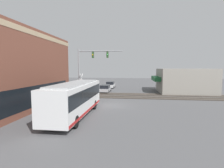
{
  "coord_description": "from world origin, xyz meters",
  "views": [
    {
      "loc": [
        -21.36,
        -2.85,
        4.63
      ],
      "look_at": [
        5.36,
        0.66,
        2.16
      ],
      "focal_mm": 28.0,
      "sensor_mm": 36.0,
      "label": 1
    }
  ],
  "objects": [
    {
      "name": "brick_building",
      "position": [
        -3.23,
        11.63,
        4.38
      ],
      "size": [
        16.65,
        8.34,
        8.76
      ],
      "color": "brown",
      "rests_on": "ground"
    },
    {
      "name": "traffic_signal_gantry",
      "position": [
        4.21,
        3.84,
        5.38
      ],
      "size": [
        0.42,
        6.67,
        7.52
      ],
      "color": "gray",
      "rests_on": "ground"
    },
    {
      "name": "city_bus",
      "position": [
        -5.37,
        2.8,
        1.78
      ],
      "size": [
        10.35,
        2.59,
        3.24
      ],
      "color": "white",
      "rests_on": "ground"
    },
    {
      "name": "parked_car_silver",
      "position": [
        11.61,
        2.8,
        0.66
      ],
      "size": [
        4.55,
        1.82,
        1.41
      ],
      "color": "#B7B7BC",
      "rests_on": "ground"
    },
    {
      "name": "rail_track_near",
      "position": [
        6.0,
        0.0,
        0.03
      ],
      "size": [
        2.6,
        60.0,
        0.15
      ],
      "color": "#332D28",
      "rests_on": "ground"
    },
    {
      "name": "pedestrian_at_crossing",
      "position": [
        3.76,
        4.52,
        0.91
      ],
      "size": [
        0.34,
        0.34,
        1.77
      ],
      "color": "black",
      "rests_on": "ground"
    },
    {
      "name": "rail_track_far",
      "position": [
        9.2,
        0.0,
        0.03
      ],
      "size": [
        2.6,
        60.0,
        0.15
      ],
      "color": "#332D28",
      "rests_on": "ground"
    },
    {
      "name": "crossing_signal",
      "position": [
        4.39,
        5.24,
        2.3
      ],
      "size": [
        1.41,
        1.18,
        3.81
      ],
      "color": "gray",
      "rests_on": "ground"
    },
    {
      "name": "parked_car_white",
      "position": [
        18.87,
        2.8,
        0.7
      ],
      "size": [
        4.59,
        1.82,
        1.51
      ],
      "color": "silver",
      "rests_on": "ground"
    },
    {
      "name": "shop_building",
      "position": [
        13.52,
        -12.08,
        2.26
      ],
      "size": [
        9.58,
        10.48,
        4.51
      ],
      "color": "gray",
      "rests_on": "ground"
    },
    {
      "name": "ground_plane",
      "position": [
        0.0,
        0.0,
        0.0
      ],
      "size": [
        120.0,
        120.0,
        0.0
      ],
      "primitive_type": "plane",
      "color": "#565659"
    }
  ]
}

